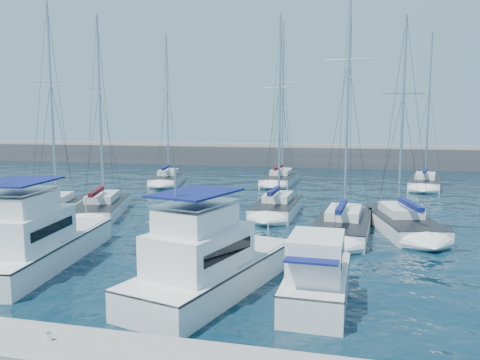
% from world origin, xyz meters
% --- Properties ---
extents(ground, '(220.00, 220.00, 0.00)m').
position_xyz_m(ground, '(0.00, 0.00, 0.00)').
color(ground, black).
rests_on(ground, ground).
extents(breakwater, '(160.00, 6.00, 4.45)m').
position_xyz_m(breakwater, '(0.00, 52.00, 1.05)').
color(breakwater, '#424244').
rests_on(breakwater, ground).
extents(dock, '(40.00, 2.20, 0.60)m').
position_xyz_m(dock, '(0.00, -11.00, 0.30)').
color(dock, gray).
rests_on(dock, ground).
extents(dock_cleat_centre, '(0.16, 0.16, 0.25)m').
position_xyz_m(dock_cleat_centre, '(0.00, -11.00, 0.72)').
color(dock_cleat_centre, silver).
rests_on(dock_cleat_centre, dock).
extents(motor_yacht_port_inner, '(5.01, 10.76, 4.69)m').
position_xyz_m(motor_yacht_port_inner, '(-6.47, -3.29, 1.13)').
color(motor_yacht_port_inner, white).
rests_on(motor_yacht_port_inner, ground).
extents(motor_yacht_stbd_inner, '(5.47, 9.85, 4.69)m').
position_xyz_m(motor_yacht_stbd_inner, '(2.89, -4.62, 1.13)').
color(motor_yacht_stbd_inner, white).
rests_on(motor_yacht_stbd_inner, ground).
extents(motor_yacht_stbd_outer, '(2.43, 5.90, 3.20)m').
position_xyz_m(motor_yacht_stbd_outer, '(7.24, -4.78, 0.94)').
color(motor_yacht_stbd_outer, white).
rests_on(motor_yacht_stbd_outer, ground).
extents(sailboat_mid_a, '(4.98, 7.90, 15.93)m').
position_xyz_m(sailboat_mid_a, '(-13.19, 7.76, 0.55)').
color(sailboat_mid_a, white).
rests_on(sailboat_mid_a, ground).
extents(sailboat_mid_b, '(5.60, 9.12, 15.11)m').
position_xyz_m(sailboat_mid_b, '(-9.97, 9.04, 0.52)').
color(sailboat_mid_b, white).
rests_on(sailboat_mid_b, ground).
extents(sailboat_mid_c, '(3.10, 7.60, 15.23)m').
position_xyz_m(sailboat_mid_c, '(2.92, 12.29, 0.54)').
color(sailboat_mid_c, white).
rests_on(sailboat_mid_c, ground).
extents(sailboat_mid_d, '(3.76, 8.87, 17.30)m').
position_xyz_m(sailboat_mid_d, '(7.94, 7.10, 0.55)').
color(sailboat_mid_d, white).
rests_on(sailboat_mid_d, ground).
extents(sailboat_mid_e, '(4.80, 9.03, 13.93)m').
position_xyz_m(sailboat_mid_e, '(11.60, 8.82, 0.51)').
color(sailboat_mid_e, white).
rests_on(sailboat_mid_e, ground).
extents(sailboat_back_a, '(4.86, 8.61, 17.00)m').
position_xyz_m(sailboat_back_a, '(-12.01, 26.94, 0.55)').
color(sailboat_back_a, white).
rests_on(sailboat_back_a, ground).
extents(sailboat_back_b, '(3.30, 9.59, 18.42)m').
position_xyz_m(sailboat_back_b, '(0.40, 30.31, 0.55)').
color(sailboat_back_b, white).
rests_on(sailboat_back_b, ground).
extents(sailboat_back_c, '(4.36, 8.43, 16.66)m').
position_xyz_m(sailboat_back_c, '(15.86, 30.11, 0.55)').
color(sailboat_back_c, white).
rests_on(sailboat_back_c, ground).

